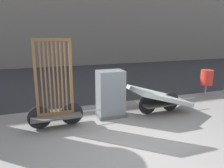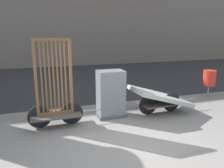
{
  "view_description": "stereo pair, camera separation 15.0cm",
  "coord_description": "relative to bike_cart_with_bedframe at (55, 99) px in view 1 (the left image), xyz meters",
  "views": [
    {
      "loc": [
        -1.96,
        -3.54,
        2.36
      ],
      "look_at": [
        0.0,
        1.92,
        1.01
      ],
      "focal_mm": 35.0,
      "sensor_mm": 36.0,
      "label": 1
    },
    {
      "loc": [
        -1.82,
        -3.59,
        2.36
      ],
      "look_at": [
        0.0,
        1.92,
        1.01
      ],
      "focal_mm": 35.0,
      "sensor_mm": 36.0,
      "label": 2
    }
  ],
  "objects": [
    {
      "name": "road_strip",
      "position": [
        1.52,
        6.03,
        -0.75
      ],
      "size": [
        56.0,
        9.31,
        0.01
      ],
      "color": "#2D2D30",
      "rests_on": "ground_plane"
    },
    {
      "name": "ground_plane",
      "position": [
        1.52,
        -1.92,
        -0.75
      ],
      "size": [
        60.0,
        60.0,
        0.0
      ],
      "primitive_type": "plane",
      "color": "gray"
    },
    {
      "name": "utility_cabinet",
      "position": [
        1.56,
        0.23,
        -0.12
      ],
      "size": [
        0.8,
        0.59,
        1.34
      ],
      "color": "#4C4C4C",
      "rests_on": "ground_plane"
    },
    {
      "name": "bike_cart_with_mattress",
      "position": [
        3.06,
        0.0,
        -0.27
      ],
      "size": [
        2.22,
        1.11,
        0.84
      ],
      "rotation": [
        0.0,
        0.0,
        0.04
      ],
      "color": "#4C4742",
      "rests_on": "ground_plane"
    },
    {
      "name": "trash_bin",
      "position": [
        5.76,
        1.02,
        -0.04
      ],
      "size": [
        0.46,
        0.46,
        1.0
      ],
      "color": "gray",
      "rests_on": "ground_plane"
    },
    {
      "name": "bike_cart_with_bedframe",
      "position": [
        0.0,
        0.0,
        0.0
      ],
      "size": [
        2.03,
        0.73,
        2.24
      ],
      "rotation": [
        0.0,
        0.0,
        0.0
      ],
      "color": "#4C4742",
      "rests_on": "ground_plane"
    }
  ]
}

